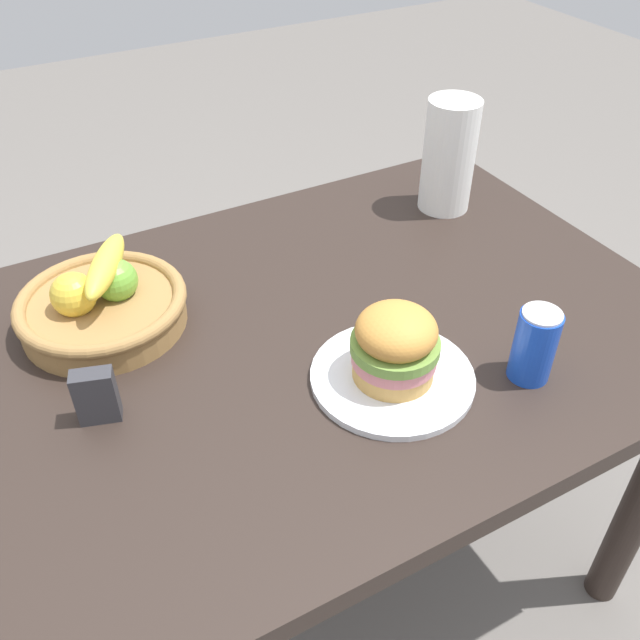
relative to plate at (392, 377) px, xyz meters
The scene contains 8 objects.
ground_plane 0.78m from the plate, 121.62° to the left, with size 8.00×8.00×0.00m, color slate.
dining_table 0.23m from the plate, 121.62° to the left, with size 1.40×0.90×0.75m.
plate is the anchor object (origin of this frame).
sandwich 0.07m from the plate, 90.00° to the left, with size 0.14×0.14×0.12m.
soda_can 0.22m from the plate, 25.52° to the right, with size 0.07×0.07×0.13m.
fruit_basket 0.51m from the plate, 135.31° to the left, with size 0.29×0.29×0.14m.
paper_towel_roll 0.58m from the plate, 45.61° to the left, with size 0.11×0.11×0.24m, color white.
napkin_holder 0.45m from the plate, 161.96° to the left, with size 0.06×0.03×0.09m, color #333338.
Camera 1 is at (-0.37, -0.81, 1.51)m, focal length 38.53 mm.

